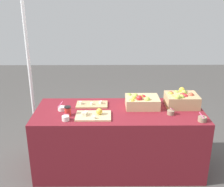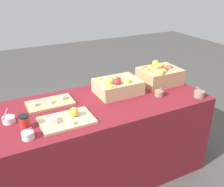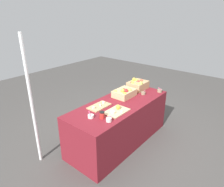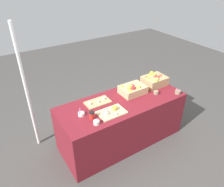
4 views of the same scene
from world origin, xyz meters
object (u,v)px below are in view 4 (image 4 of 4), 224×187
cutting_board_front (112,112)px  sample_bowl_mid (178,92)px  tent_pole (27,92)px  apple_crate_middle (132,89)px  cutting_board_back (98,102)px  sample_bowl_near (156,92)px  sample_bowl_far (81,114)px  apple_crate_left (154,80)px  sample_bowl_extra (96,122)px  coffee_cup (92,115)px

cutting_board_front → sample_bowl_mid: sample_bowl_mid is taller
tent_pole → apple_crate_middle: bearing=-20.8°
cutting_board_back → cutting_board_front: bearing=-82.7°
sample_bowl_near → tent_pole: tent_pole is taller
sample_bowl_far → tent_pole: 0.83m
apple_crate_left → apple_crate_middle: (-0.46, -0.02, -0.02)m
cutting_board_front → sample_bowl_near: 0.84m
sample_bowl_mid → sample_bowl_extra: (-1.41, 0.03, 0.00)m
cutting_board_back → sample_bowl_near: size_ratio=4.09×
apple_crate_middle → sample_bowl_mid: size_ratio=3.82×
cutting_board_front → sample_bowl_extra: bearing=-161.9°
cutting_board_front → cutting_board_back: bearing=97.3°
apple_crate_middle → coffee_cup: bearing=-164.9°
sample_bowl_extra → sample_bowl_far: bearing=107.6°
sample_bowl_extra → cutting_board_front: bearing=18.1°
apple_crate_middle → tent_pole: (-1.42, 0.54, 0.14)m
coffee_cup → apple_crate_left: bearing=10.8°
sample_bowl_extra → tent_pole: (-0.59, 0.89, 0.19)m
apple_crate_middle → sample_bowl_far: apple_crate_middle is taller
apple_crate_middle → coffee_cup: apple_crate_middle is taller
sample_bowl_near → coffee_cup: size_ratio=0.87×
apple_crate_middle → apple_crate_left: bearing=2.9°
apple_crate_left → sample_bowl_far: (-1.37, -0.11, -0.06)m
sample_bowl_near → tent_pole: bearing=156.5°
apple_crate_left → sample_bowl_extra: apple_crate_left is taller
sample_bowl_near → sample_bowl_far: (-1.21, 0.12, -0.00)m
cutting_board_back → sample_bowl_far: 0.36m
sample_bowl_mid → apple_crate_left: bearing=106.8°
apple_crate_left → sample_bowl_far: apple_crate_left is taller
apple_crate_middle → sample_bowl_far: bearing=-174.5°
cutting_board_front → tent_pole: tent_pole is taller
cutting_board_back → coffee_cup: size_ratio=3.57×
cutting_board_back → sample_bowl_mid: bearing=-20.7°
sample_bowl_far → sample_bowl_extra: 0.28m
cutting_board_back → sample_bowl_extra: sample_bowl_extra is taller
sample_bowl_mid → sample_bowl_extra: size_ratio=1.02×
sample_bowl_near → coffee_cup: (-1.12, -0.01, 0.03)m
cutting_board_front → sample_bowl_extra: size_ratio=3.85×
cutting_board_front → cutting_board_back: size_ratio=1.03×
cutting_board_back → sample_bowl_mid: sample_bowl_mid is taller
coffee_cup → tent_pole: (-0.60, 0.76, 0.16)m
sample_bowl_near → apple_crate_left: bearing=54.3°
apple_crate_middle → sample_bowl_extra: apple_crate_middle is taller
apple_crate_left → cutting_board_back: apple_crate_left is taller
sample_bowl_near → sample_bowl_mid: size_ratio=0.90×
sample_bowl_near → sample_bowl_extra: sample_bowl_extra is taller
cutting_board_back → sample_bowl_extra: size_ratio=3.73×
apple_crate_middle → sample_bowl_mid: 0.70m
sample_bowl_near → apple_crate_middle: bearing=145.2°
tent_pole → sample_bowl_near: bearing=-23.5°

